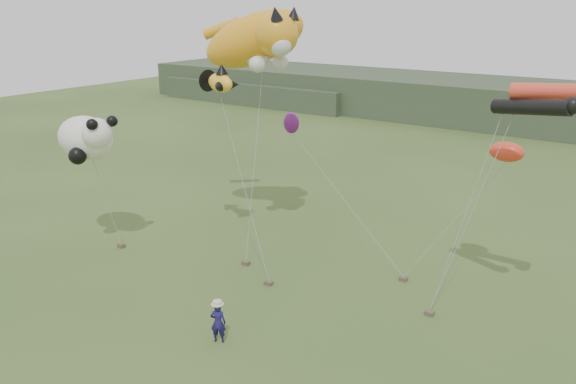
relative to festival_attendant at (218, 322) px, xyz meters
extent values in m
plane|color=#385123|center=(0.09, 0.20, -0.75)|extent=(120.00, 120.00, 0.00)
cube|color=#2D3D28|center=(0.09, 45.20, 1.25)|extent=(90.00, 12.00, 4.00)
cube|color=#2D3D28|center=(-29.91, 42.20, 0.50)|extent=(25.00, 8.00, 2.50)
imported|color=#1A154F|center=(0.00, 0.00, 0.00)|extent=(0.65, 0.57, 1.49)
cube|color=brown|center=(-3.06, 5.31, -0.66)|extent=(0.32, 0.26, 0.17)
cube|color=brown|center=(-1.06, 4.36, -0.66)|extent=(0.32, 0.26, 0.17)
cube|color=brown|center=(5.41, 5.86, -0.66)|extent=(0.32, 0.26, 0.17)
cube|color=brown|center=(-9.25, 3.39, -0.66)|extent=(0.32, 0.26, 0.17)
cube|color=brown|center=(3.45, 7.92, -0.66)|extent=(0.32, 0.26, 0.17)
ellipsoid|color=orange|center=(-5.54, 9.39, 8.86)|extent=(6.06, 4.19, 3.95)
sphere|color=orange|center=(-3.42, 8.32, 9.18)|extent=(1.91, 1.91, 1.91)
cone|color=black|center=(-3.10, 7.79, 10.08)|extent=(0.60, 0.73, 0.72)
cone|color=black|center=(-2.89, 8.85, 10.08)|extent=(0.60, 0.69, 0.68)
sphere|color=silver|center=(-2.99, 8.00, 8.75)|extent=(0.96, 0.96, 0.96)
ellipsoid|color=silver|center=(-5.33, 9.07, 8.01)|extent=(1.87, 0.94, 0.59)
sphere|color=silver|center=(-4.06, 7.68, 7.90)|extent=(0.74, 0.74, 0.74)
sphere|color=silver|center=(-3.84, 9.17, 7.90)|extent=(0.74, 0.74, 0.74)
cylinder|color=orange|center=(-8.31, 10.24, 9.29)|extent=(1.98, 1.45, 1.15)
ellipsoid|color=yellow|center=(-5.27, 6.53, 7.12)|extent=(1.70, 1.01, 0.89)
cone|color=black|center=(-6.61, 6.87, 7.12)|extent=(0.99, 1.16, 1.01)
cone|color=black|center=(-5.16, 6.53, 7.74)|extent=(0.56, 0.56, 0.45)
cone|color=black|center=(-4.93, 5.97, 7.01)|extent=(0.59, 0.63, 0.45)
cone|color=black|center=(-4.93, 7.09, 7.01)|extent=(0.59, 0.63, 0.45)
cylinder|color=black|center=(7.60, 7.85, 7.11)|extent=(2.93, 1.69, 0.90)
sphere|color=black|center=(8.92, 7.38, 7.34)|extent=(0.58, 0.58, 0.58)
cylinder|color=#E4402B|center=(8.34, 8.31, 7.63)|extent=(3.16, 0.65, 0.77)
ellipsoid|color=white|center=(-10.65, 3.07, 4.55)|extent=(3.09, 2.06, 2.06)
sphere|color=white|center=(-9.28, 2.72, 5.01)|extent=(1.37, 1.37, 1.37)
sphere|color=black|center=(-8.94, 2.26, 5.52)|extent=(0.50, 0.50, 0.50)
sphere|color=black|center=(-8.82, 3.24, 5.52)|extent=(0.50, 0.50, 0.50)
sphere|color=black|center=(-10.08, 2.15, 3.98)|extent=(0.80, 0.80, 0.80)
sphere|color=black|center=(-11.57, 3.41, 4.09)|extent=(0.80, 0.80, 0.80)
ellipsoid|color=red|center=(6.45, 10.26, 4.86)|extent=(1.37, 0.80, 0.80)
ellipsoid|color=#66166D|center=(-6.06, 13.33, 4.09)|extent=(0.98, 0.65, 1.19)
camera|label=1|loc=(11.64, -12.57, 10.39)|focal=35.00mm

